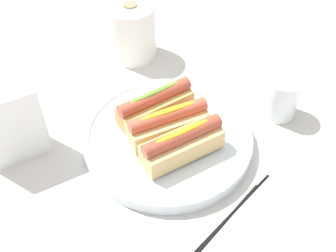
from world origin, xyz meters
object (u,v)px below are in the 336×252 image
object	(u,v)px
hotdog_front	(182,143)
paper_towel_roll	(132,31)
serving_bowl	(168,138)
water_glass	(281,99)
hotdog_side	(155,105)
chopstick_near	(231,214)
hotdog_back	(168,123)
napkin_box	(12,126)
chopstick_far	(220,227)

from	to	relation	value
hotdog_front	paper_towel_roll	world-z (taller)	paper_towel_roll
serving_bowl	water_glass	distance (m)	0.24
hotdog_side	water_glass	size ratio (longest dim) A/B	1.71
water_glass	chopstick_near	size ratio (longest dim) A/B	0.41
serving_bowl	hotdog_front	size ratio (longest dim) A/B	2.12
paper_towel_roll	chopstick_near	xyz separation A→B (m)	(-0.04, -0.48, -0.06)
hotdog_front	hotdog_back	xyz separation A→B (m)	(0.00, 0.05, 0.00)
hotdog_front	napkin_box	distance (m)	0.30
hotdog_back	water_glass	distance (m)	0.24
serving_bowl	napkin_box	bearing A→B (deg)	156.85
hotdog_back	chopstick_near	xyz separation A→B (m)	(0.02, -0.19, -0.06)
hotdog_front	hotdog_side	world-z (taller)	same
hotdog_side	water_glass	distance (m)	0.25
chopstick_near	chopstick_far	distance (m)	0.03
chopstick_near	napkin_box	bearing A→B (deg)	113.73
hotdog_front	water_glass	xyz separation A→B (m)	(0.24, 0.02, -0.02)
serving_bowl	hotdog_side	distance (m)	0.07
hotdog_side	paper_towel_roll	bearing A→B (deg)	75.94
chopstick_near	hotdog_back	bearing A→B (deg)	77.07
hotdog_front	napkin_box	xyz separation A→B (m)	(-0.25, 0.16, 0.02)
hotdog_back	napkin_box	size ratio (longest dim) A/B	1.02
paper_towel_roll	chopstick_far	distance (m)	0.50
water_glass	chopstick_far	size ratio (longest dim) A/B	0.41
hotdog_back	hotdog_front	bearing A→B (deg)	-91.13
hotdog_side	paper_towel_roll	size ratio (longest dim) A/B	1.15
paper_towel_roll	hotdog_side	bearing A→B (deg)	-104.06
water_glass	hotdog_back	bearing A→B (deg)	172.26
hotdog_back	napkin_box	world-z (taller)	napkin_box
paper_towel_roll	chopstick_near	bearing A→B (deg)	-94.75
hotdog_front	paper_towel_roll	distance (m)	0.35
serving_bowl	chopstick_far	distance (m)	0.20
hotdog_front	napkin_box	world-z (taller)	napkin_box
serving_bowl	hotdog_side	xyz separation A→B (m)	(0.00, 0.05, 0.04)
chopstick_far	hotdog_front	bearing A→B (deg)	65.36
napkin_box	chopstick_far	distance (m)	0.40
chopstick_far	chopstick_near	bearing A→B (deg)	0.67
hotdog_front	hotdog_side	size ratio (longest dim) A/B	0.99
hotdog_side	hotdog_back	bearing A→B (deg)	-91.13
hotdog_front	chopstick_near	xyz separation A→B (m)	(0.02, -0.13, -0.06)
serving_bowl	hotdog_side	world-z (taller)	hotdog_side
hotdog_back	water_glass	bearing A→B (deg)	-7.74
serving_bowl	paper_towel_roll	world-z (taller)	paper_towel_roll
hotdog_back	hotdog_side	xyz separation A→B (m)	(0.00, 0.05, 0.00)
hotdog_front	hotdog_back	distance (m)	0.06
water_glass	paper_towel_roll	distance (m)	0.37
hotdog_back	chopstick_far	world-z (taller)	hotdog_back
chopstick_far	serving_bowl	bearing A→B (deg)	66.01
hotdog_side	chopstick_far	xyz separation A→B (m)	(-0.01, -0.26, -0.06)
hotdog_side	napkin_box	distance (m)	0.26
hotdog_side	water_glass	xyz separation A→B (m)	(0.24, -0.09, -0.02)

